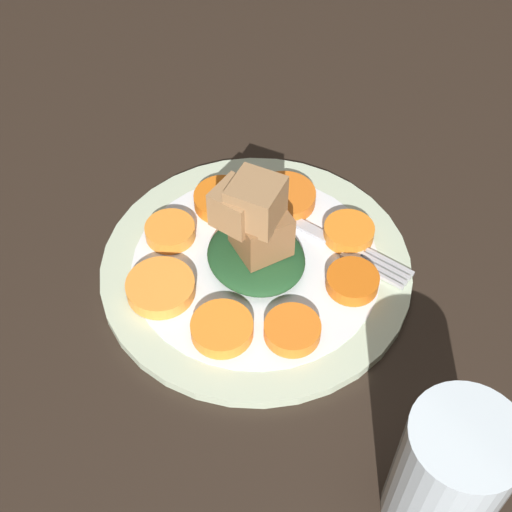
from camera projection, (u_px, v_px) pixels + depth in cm
name	position (u px, v px, depth cm)	size (l,w,h in cm)	color
table_slab	(256.00, 276.00, 68.79)	(120.00, 120.00, 2.00)	black
plate	(256.00, 267.00, 67.62)	(29.37, 29.37, 1.05)	beige
carrot_slice_0	(349.00, 232.00, 68.74)	(4.90, 4.90, 1.38)	orange
carrot_slice_1	(285.00, 197.00, 71.74)	(6.27, 6.27, 1.38)	orange
carrot_slice_2	(223.00, 200.00, 71.52)	(5.79, 5.79, 1.38)	orange
carrot_slice_3	(170.00, 231.00, 68.81)	(4.85, 4.85, 1.38)	orange
carrot_slice_4	(161.00, 287.00, 64.44)	(6.29, 6.29, 1.38)	orange
carrot_slice_5	(222.00, 329.00, 61.58)	(5.48, 5.48, 1.38)	orange
carrot_slice_6	(292.00, 330.00, 61.49)	(4.97, 4.97, 1.38)	orange
carrot_slice_7	(352.00, 281.00, 64.90)	(4.84, 4.84, 1.38)	#D66014
center_pile	(255.00, 232.00, 64.32)	(9.81, 8.83, 10.30)	#1E4723
fork	(323.00, 236.00, 69.06)	(19.39, 7.61, 0.40)	#B2B2B7
water_glass	(449.00, 476.00, 48.49)	(7.59, 7.59, 12.57)	silver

